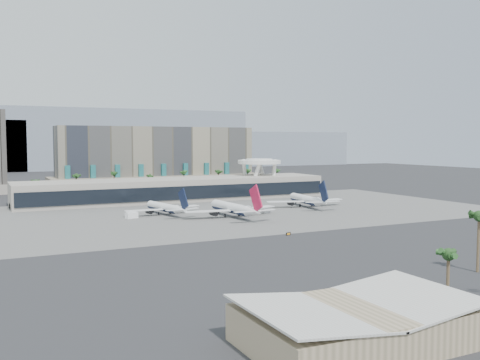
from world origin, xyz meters
name	(u,v)px	position (x,y,z in m)	size (l,w,h in m)	color
ground	(277,229)	(0.00, 0.00, 0.00)	(900.00, 900.00, 0.00)	#232326
apron_pad	(217,212)	(0.00, 55.00, 0.03)	(260.00, 130.00, 0.06)	#5B5B59
mountain_ridge	(96,144)	(27.88, 470.00, 29.89)	(680.00, 60.00, 70.00)	gray
hotel	(158,165)	(10.00, 174.41, 16.81)	(140.00, 30.00, 42.00)	gray
terminal	(177,188)	(0.00, 109.84, 6.52)	(170.00, 32.50, 14.50)	#B6AFA0
saucer_structure	(259,164)	(55.00, 116.00, 18.45)	(26.00, 26.00, 21.89)	white
palm_row	(168,177)	(7.00, 145.00, 10.50)	(157.80, 2.80, 13.10)	brown
hangar_left	(356,324)	(-45.00, -102.00, 3.20)	(36.65, 22.60, 7.55)	gray
airliner_left	(165,207)	(-24.56, 56.22, 3.28)	(35.95, 37.33, 12.99)	white
airliner_centre	(233,208)	(-0.80, 36.18, 3.90)	(43.40, 44.76, 15.45)	white
airliner_right	(307,200)	(47.05, 51.97, 3.66)	(40.54, 41.97, 14.52)	white
service_vehicle_a	(132,215)	(-40.77, 51.87, 1.25)	(5.13, 2.51, 2.51)	white
service_vehicle_b	(266,211)	(18.19, 41.43, 0.98)	(3.80, 2.17, 1.95)	silver
taxiway_sign	(288,234)	(-2.69, -12.13, 0.48)	(2.12, 0.87, 0.96)	black
near_palm_a	(448,261)	(-7.47, -86.16, 6.52)	(6.00, 6.00, 9.30)	brown
near_palm_b	(479,222)	(12.09, -77.65, 12.49)	(6.00, 6.00, 15.41)	brown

